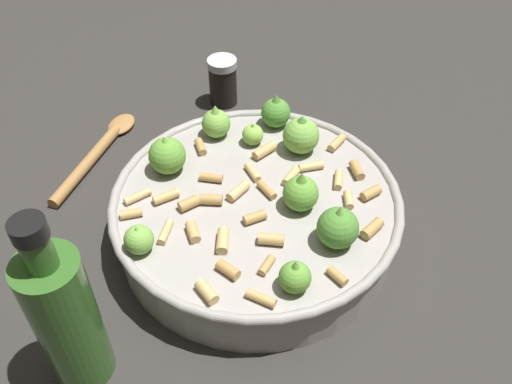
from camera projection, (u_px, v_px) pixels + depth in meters
The scene contains 5 objects.
ground_plane at pixel (256, 234), 0.70m from camera, with size 2.40×2.40×0.00m, color #2D2B28.
cooking_pan at pixel (256, 210), 0.67m from camera, with size 0.34×0.34×0.12m.
pepper_shaker at pixel (223, 81), 0.87m from camera, with size 0.05×0.05×0.08m.
olive_oil_bottle at pixel (66, 317), 0.50m from camera, with size 0.06×0.06×0.22m.
wooden_spoon at pixel (99, 150), 0.80m from camera, with size 0.21×0.04×0.02m.
Camera 1 is at (-0.45, -0.12, 0.52)m, focal length 39.22 mm.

